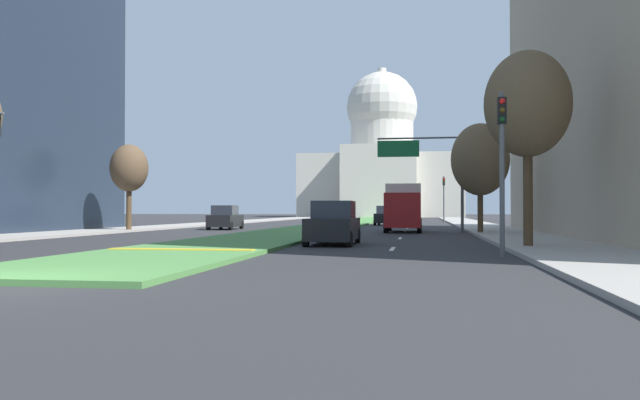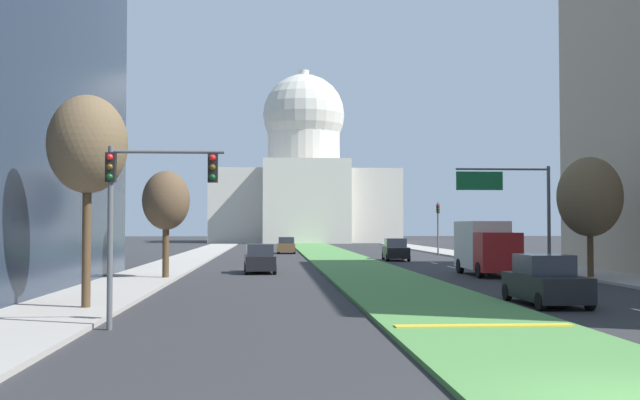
# 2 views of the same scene
# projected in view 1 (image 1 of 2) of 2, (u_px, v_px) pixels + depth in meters

# --- Properties ---
(ground_plane) EXTENTS (266.99, 266.99, 0.00)m
(ground_plane) POSITION_uv_depth(u_px,v_px,m) (350.00, 223.00, 72.33)
(ground_plane) COLOR #2B2B2D
(grass_median) EXTENTS (5.56, 109.22, 0.14)m
(grass_median) POSITION_uv_depth(u_px,v_px,m) (343.00, 223.00, 66.34)
(grass_median) COLOR #4C8442
(grass_median) RESTS_ON ground_plane
(median_curb_nose) EXTENTS (5.00, 0.50, 0.04)m
(median_curb_nose) POSITION_uv_depth(u_px,v_px,m) (181.00, 249.00, 21.43)
(median_curb_nose) COLOR gold
(median_curb_nose) RESTS_ON grass_median
(lane_dashes_right) EXTENTS (0.16, 55.31, 0.01)m
(lane_dashes_right) POSITION_uv_depth(u_px,v_px,m) (406.00, 230.00, 47.80)
(lane_dashes_right) COLOR silver
(lane_dashes_right) RESTS_ON ground_plane
(sidewalk_left) EXTENTS (4.00, 109.22, 0.15)m
(sidewalk_left) POSITION_uv_depth(u_px,v_px,m) (204.00, 224.00, 62.37)
(sidewalk_left) COLOR #9E9991
(sidewalk_left) RESTS_ON ground_plane
(sidewalk_right) EXTENTS (4.00, 109.22, 0.15)m
(sidewalk_right) POSITION_uv_depth(u_px,v_px,m) (477.00, 225.00, 58.33)
(sidewalk_right) COLOR #9E9991
(sidewalk_right) RESTS_ON ground_plane
(capitol_building) EXTENTS (32.66, 22.25, 30.82)m
(capitol_building) POSITION_uv_depth(u_px,v_px,m) (382.00, 162.00, 131.74)
(capitol_building) COLOR beige
(capitol_building) RESTS_ON ground_plane
(traffic_light_near_right) EXTENTS (0.28, 0.35, 5.20)m
(traffic_light_near_right) POSITION_uv_depth(u_px,v_px,m) (502.00, 152.00, 20.06)
(traffic_light_near_right) COLOR #515456
(traffic_light_near_right) RESTS_ON ground_plane
(traffic_light_far_right) EXTENTS (0.28, 0.35, 5.20)m
(traffic_light_far_right) POSITION_uv_depth(u_px,v_px,m) (444.00, 193.00, 70.71)
(traffic_light_far_right) COLOR #515456
(traffic_light_far_right) RESTS_ON ground_plane
(overhead_guide_sign) EXTENTS (5.72, 0.20, 6.50)m
(overhead_guide_sign) POSITION_uv_depth(u_px,v_px,m) (429.00, 162.00, 42.79)
(overhead_guide_sign) COLOR #515456
(overhead_guide_sign) RESTS_ON ground_plane
(street_tree_right_near) EXTENTS (3.20, 3.20, 7.46)m
(street_tree_right_near) POSITION_uv_depth(u_px,v_px,m) (527.00, 105.00, 23.96)
(street_tree_right_near) COLOR #4C3823
(street_tree_right_near) RESTS_ON ground_plane
(street_tree_left_mid) EXTENTS (2.56, 2.56, 5.91)m
(street_tree_left_mid) POSITION_uv_depth(u_px,v_px,m) (129.00, 169.00, 43.30)
(street_tree_left_mid) COLOR #4C3823
(street_tree_left_mid) RESTS_ON ground_plane
(street_tree_right_mid) EXTENTS (3.49, 3.49, 6.70)m
(street_tree_right_mid) POSITION_uv_depth(u_px,v_px,m) (480.00, 160.00, 38.54)
(street_tree_right_mid) COLOR #4C3823
(street_tree_right_mid) RESTS_ON ground_plane
(sedan_lead_stopped) EXTENTS (1.99, 4.48, 1.87)m
(sedan_lead_stopped) POSITION_uv_depth(u_px,v_px,m) (333.00, 224.00, 27.29)
(sedan_lead_stopped) COLOR black
(sedan_lead_stopped) RESTS_ON ground_plane
(sedan_midblock) EXTENTS (2.07, 4.43, 1.81)m
(sedan_midblock) POSITION_uv_depth(u_px,v_px,m) (225.00, 218.00, 48.11)
(sedan_midblock) COLOR black
(sedan_midblock) RESTS_ON ground_plane
(sedan_distant) EXTENTS (2.14, 4.37, 1.87)m
(sedan_distant) POSITION_uv_depth(u_px,v_px,m) (386.00, 216.00, 61.92)
(sedan_distant) COLOR black
(sedan_distant) RESTS_ON ground_plane
(sedan_far_horizon) EXTENTS (2.01, 4.29, 1.73)m
(sedan_far_horizon) POSITION_uv_depth(u_px,v_px,m) (322.00, 215.00, 79.43)
(sedan_far_horizon) COLOR brown
(sedan_far_horizon) RESTS_ON ground_plane
(box_truck_delivery) EXTENTS (2.40, 6.40, 3.20)m
(box_truck_delivery) POSITION_uv_depth(u_px,v_px,m) (404.00, 207.00, 42.99)
(box_truck_delivery) COLOR maroon
(box_truck_delivery) RESTS_ON ground_plane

